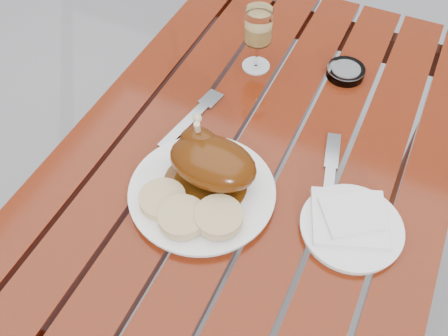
# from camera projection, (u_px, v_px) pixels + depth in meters

# --- Properties ---
(ground) EXTENTS (60.00, 60.00, 0.00)m
(ground) POSITION_uv_depth(u_px,v_px,m) (249.00, 291.00, 1.67)
(ground) COLOR slate
(ground) RESTS_ON ground
(table) EXTENTS (0.80, 1.20, 0.75)m
(table) POSITION_uv_depth(u_px,v_px,m) (255.00, 233.00, 1.37)
(table) COLOR maroon
(table) RESTS_ON ground
(dinner_plate) EXTENTS (0.30, 0.30, 0.02)m
(dinner_plate) POSITION_uv_depth(u_px,v_px,m) (202.00, 193.00, 0.99)
(dinner_plate) COLOR white
(dinner_plate) RESTS_ON table
(roast_duck) EXTENTS (0.18, 0.17, 0.13)m
(roast_duck) POSITION_uv_depth(u_px,v_px,m) (210.00, 161.00, 0.96)
(roast_duck) COLOR #522909
(roast_duck) RESTS_ON dinner_plate
(bread_dumplings) EXTENTS (0.21, 0.12, 0.03)m
(bread_dumplings) POSITION_uv_depth(u_px,v_px,m) (188.00, 211.00, 0.93)
(bread_dumplings) COLOR #E0C288
(bread_dumplings) RESTS_ON dinner_plate
(wine_glass) EXTENTS (0.07, 0.07, 0.16)m
(wine_glass) POSITION_uv_depth(u_px,v_px,m) (258.00, 40.00, 1.18)
(wine_glass) COLOR #DCB764
(wine_glass) RESTS_ON table
(side_plate) EXTENTS (0.21, 0.21, 0.02)m
(side_plate) POSITION_uv_depth(u_px,v_px,m) (351.00, 228.00, 0.94)
(side_plate) COLOR white
(side_plate) RESTS_ON table
(napkin) EXTENTS (0.17, 0.17, 0.01)m
(napkin) POSITION_uv_depth(u_px,v_px,m) (349.00, 218.00, 0.93)
(napkin) COLOR white
(napkin) RESTS_ON side_plate
(ashtray) EXTENTS (0.10, 0.10, 0.02)m
(ashtray) POSITION_uv_depth(u_px,v_px,m) (345.00, 72.00, 1.21)
(ashtray) COLOR #B2B7BC
(ashtray) RESTS_ON table
(fork) EXTENTS (0.06, 0.19, 0.01)m
(fork) POSITION_uv_depth(u_px,v_px,m) (189.00, 121.00, 1.12)
(fork) COLOR gray
(fork) RESTS_ON table
(knife) EXTENTS (0.07, 0.22, 0.01)m
(knife) POSITION_uv_depth(u_px,v_px,m) (328.00, 187.00, 1.00)
(knife) COLOR gray
(knife) RESTS_ON table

